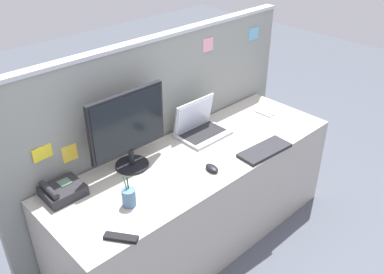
{
  "coord_description": "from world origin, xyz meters",
  "views": [
    {
      "loc": [
        -1.57,
        -1.6,
        2.18
      ],
      "look_at": [
        0.0,
        0.05,
        0.82
      ],
      "focal_mm": 39.07,
      "sensor_mm": 36.0,
      "label": 1
    }
  ],
  "objects": [
    {
      "name": "ground_plane",
      "position": [
        0.0,
        0.0,
        0.0
      ],
      "size": [
        10.0,
        10.0,
        0.0
      ],
      "primitive_type": "plane",
      "color": "#4C515B"
    },
    {
      "name": "pen_cup",
      "position": [
        -0.6,
        -0.09,
        0.76
      ],
      "size": [
        0.07,
        0.07,
        0.18
      ],
      "color": "#4C7093",
      "rests_on": "desk"
    },
    {
      "name": "laptop",
      "position": [
        0.21,
        0.19,
        0.77
      ],
      "size": [
        0.34,
        0.25,
        0.24
      ],
      "color": "#B2B5BC",
      "rests_on": "desk"
    },
    {
      "name": "cell_phone_silver_slab",
      "position": [
        0.78,
        0.07,
        0.71
      ],
      "size": [
        0.07,
        0.14,
        0.01
      ],
      "primitive_type": "cube",
      "rotation": [
        0.0,
        0.0,
        0.03
      ],
      "color": "#B7BAC1",
      "rests_on": "desk"
    },
    {
      "name": "desktop_monitor",
      "position": [
        -0.37,
        0.2,
        0.98
      ],
      "size": [
        0.52,
        0.21,
        0.49
      ],
      "color": "black",
      "rests_on": "desk"
    },
    {
      "name": "desk",
      "position": [
        0.0,
        0.0,
        0.35
      ],
      "size": [
        2.04,
        0.68,
        0.7
      ],
      "primitive_type": "cube",
      "color": "#ADA89E",
      "rests_on": "ground_plane"
    },
    {
      "name": "tv_remote",
      "position": [
        -0.79,
        -0.27,
        0.71
      ],
      "size": [
        0.13,
        0.16,
        0.02
      ],
      "primitive_type": "cube",
      "rotation": [
        0.0,
        0.0,
        0.61
      ],
      "color": "black",
      "rests_on": "desk"
    },
    {
      "name": "cubicle_divider",
      "position": [
        -0.0,
        0.38,
        0.7
      ],
      "size": [
        2.32,
        0.08,
        1.4
      ],
      "color": "gray",
      "rests_on": "ground_plane"
    },
    {
      "name": "keyboard_main",
      "position": [
        0.35,
        -0.27,
        0.71
      ],
      "size": [
        0.38,
        0.18,
        0.02
      ],
      "primitive_type": "cube",
      "rotation": [
        0.0,
        0.0,
        -0.07
      ],
      "color": "#232328",
      "rests_on": "desk"
    },
    {
      "name": "computer_mouse_right_hand",
      "position": [
        -0.05,
        -0.17,
        0.72
      ],
      "size": [
        0.07,
        0.11,
        0.03
      ],
      "primitive_type": "ellipsoid",
      "rotation": [
        0.0,
        0.0,
        -0.16
      ],
      "color": "black",
      "rests_on": "desk"
    },
    {
      "name": "desk_phone",
      "position": [
        -0.83,
        0.23,
        0.74
      ],
      "size": [
        0.22,
        0.19,
        0.1
      ],
      "color": "#232328",
      "rests_on": "desk"
    }
  ]
}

